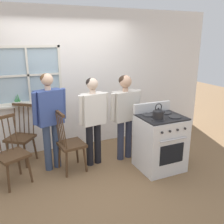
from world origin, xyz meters
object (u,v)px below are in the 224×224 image
object	(u,v)px
person_adult_right	(125,109)
stove	(160,142)
chair_by_window	(11,155)
person_elderly_left	(50,113)
person_teen_center	(93,114)
potted_plant	(18,102)
chair_center_cluster	(21,137)
kettle	(158,114)
chair_near_wall	(70,144)

from	to	relation	value
person_adult_right	stove	bearing A→B (deg)	-65.06
person_adult_right	stove	size ratio (longest dim) A/B	1.42
chair_by_window	person_adult_right	distance (m)	1.98
person_elderly_left	person_adult_right	distance (m)	1.29
person_teen_center	potted_plant	xyz separation A→B (m)	(-1.12, 0.85, 0.13)
chair_center_cluster	person_adult_right	world-z (taller)	person_adult_right
chair_by_window	stove	world-z (taller)	stove
chair_by_window	potted_plant	world-z (taller)	potted_plant
chair_center_cluster	stove	world-z (taller)	stove
kettle	potted_plant	size ratio (longest dim) A/B	1.11
person_adult_right	stove	xyz separation A→B (m)	(0.37, -0.57, -0.47)
chair_near_wall	stove	size ratio (longest dim) A/B	0.96
person_elderly_left	person_adult_right	world-z (taller)	person_elderly_left
person_elderly_left	chair_center_cluster	bearing A→B (deg)	118.86
chair_by_window	person_elderly_left	bearing A→B (deg)	-6.70
person_elderly_left	person_teen_center	world-z (taller)	person_elderly_left
chair_near_wall	person_elderly_left	world-z (taller)	person_elderly_left
chair_center_cluster	person_adult_right	bearing A→B (deg)	17.18
kettle	chair_center_cluster	bearing A→B (deg)	146.10
chair_by_window	person_teen_center	distance (m)	1.40
chair_by_window	person_adult_right	xyz separation A→B (m)	(1.92, 0.04, 0.48)
person_teen_center	stove	distance (m)	1.21
chair_center_cluster	person_elderly_left	size ratio (longest dim) A/B	0.65
chair_near_wall	potted_plant	xyz separation A→B (m)	(-0.69, 0.90, 0.58)
person_elderly_left	kettle	xyz separation A→B (m)	(1.49, -0.86, 0.05)
chair_center_cluster	chair_by_window	bearing A→B (deg)	-69.61
stove	kettle	distance (m)	0.59
person_adult_right	kettle	distance (m)	0.73
potted_plant	person_elderly_left	bearing A→B (deg)	-58.95
chair_center_cluster	potted_plant	world-z (taller)	potted_plant
person_elderly_left	stove	world-z (taller)	person_elderly_left
stove	chair_by_window	bearing A→B (deg)	167.20
chair_by_window	potted_plant	bearing A→B (deg)	52.48
chair_by_window	person_elderly_left	distance (m)	0.84
stove	chair_center_cluster	bearing A→B (deg)	150.81
chair_center_cluster	person_elderly_left	xyz separation A→B (m)	(0.45, -0.45, 0.51)
kettle	chair_near_wall	bearing A→B (deg)	151.77
potted_plant	chair_by_window	bearing A→B (deg)	-103.10
person_elderly_left	potted_plant	distance (m)	0.83
chair_near_wall	potted_plant	world-z (taller)	potted_plant
person_teen_center	potted_plant	world-z (taller)	person_teen_center
chair_near_wall	person_adult_right	world-z (taller)	person_adult_right
chair_by_window	kettle	size ratio (longest dim) A/B	4.23
person_teen_center	kettle	xyz separation A→B (m)	(0.81, -0.72, 0.11)
person_adult_right	kettle	xyz separation A→B (m)	(0.21, -0.70, 0.08)
stove	potted_plant	bearing A→B (deg)	145.45
chair_by_window	potted_plant	size ratio (longest dim) A/B	4.69
person_elderly_left	person_teen_center	distance (m)	0.71
person_elderly_left	kettle	world-z (taller)	person_elderly_left
chair_near_wall	chair_center_cluster	bearing A→B (deg)	41.33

